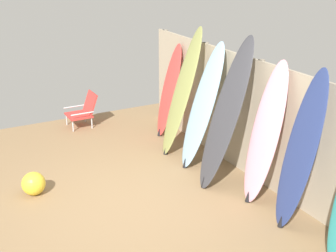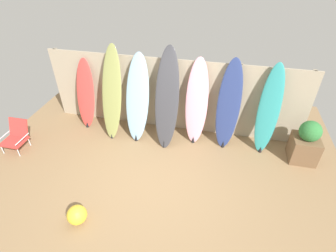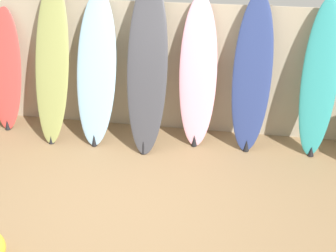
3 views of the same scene
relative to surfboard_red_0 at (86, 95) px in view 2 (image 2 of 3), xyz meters
name	(u,v)px [view 2 (image 2 of 3)]	position (x,y,z in m)	size (l,w,h in m)	color
ground	(152,184)	(2.11, -1.71, -0.83)	(7.68, 7.68, 0.00)	#8E704C
fence_back	(173,95)	(2.11, 0.30, 0.07)	(6.08, 0.11, 1.80)	tan
surfboard_red_0	(86,95)	(0.00, 0.00, 0.00)	(0.46, 0.49, 1.69)	#D13D38
surfboard_olive_1	(112,94)	(0.78, -0.18, 0.21)	(0.47, 0.72, 2.11)	olive
surfboard_skyblue_2	(137,99)	(1.38, -0.16, 0.14)	(0.55, 0.71, 1.97)	#8CB7D6
surfboard_charcoal_3	(167,100)	(2.08, -0.22, 0.23)	(0.56, 0.82, 2.17)	#38383D
surfboard_pink_4	(197,103)	(2.71, -0.02, 0.13)	(0.52, 0.53, 1.94)	pink
surfboard_navy_5	(229,106)	(3.41, -0.05, 0.15)	(0.53, 0.52, 2.00)	navy
surfboard_teal_6	(269,110)	(4.24, -0.04, 0.15)	(0.49, 0.52, 1.98)	teal
beach_chair	(16,135)	(-1.16, -1.25, -0.51)	(0.50, 0.55, 0.65)	silver
planter_box	(306,143)	(5.08, -0.28, -0.39)	(0.54, 0.54, 0.96)	brown
beach_ball	(77,215)	(1.11, -2.76, -0.66)	(0.33, 0.33, 0.33)	yellow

